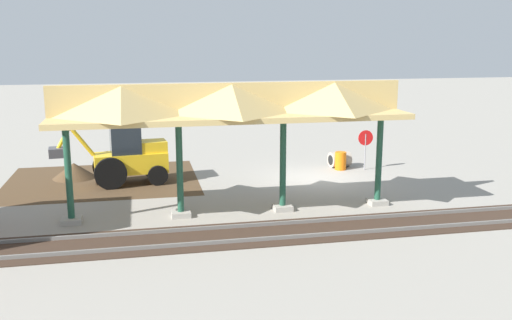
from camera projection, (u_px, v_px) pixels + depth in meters
name	position (u px, v px, depth m)	size (l,w,h in m)	color
ground_plane	(316.00, 178.00, 26.83)	(120.00, 120.00, 0.00)	gray
dirt_work_zone	(103.00, 181.00, 26.39)	(8.66, 7.00, 0.01)	#4C3823
platform_canopy	(232.00, 103.00, 20.64)	(12.85, 3.20, 4.90)	#9E998E
rail_tracks	(377.00, 225.00, 20.06)	(60.00, 2.58, 0.15)	slate
stop_sign	(365.00, 142.00, 28.26)	(0.76, 0.06, 2.00)	gray
backhoe	(127.00, 156.00, 25.57)	(5.13, 2.01, 2.82)	yellow
dirt_mound	(75.00, 178.00, 26.89)	(4.01, 4.01, 1.45)	#4C3823
concrete_pipe	(339.00, 159.00, 29.10)	(1.14, 0.93, 0.79)	#9E9384
traffic_barrel	(341.00, 161.00, 28.49)	(0.56, 0.56, 0.90)	orange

